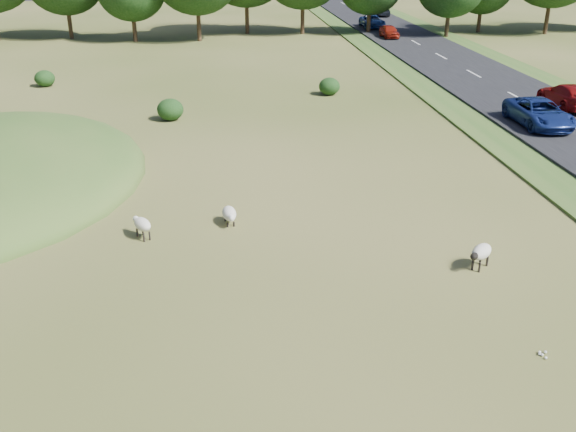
{
  "coord_description": "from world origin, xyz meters",
  "views": [
    {
      "loc": [
        -0.35,
        -17.44,
        10.55
      ],
      "look_at": [
        2.0,
        4.0,
        1.0
      ],
      "focal_mm": 40.0,
      "sensor_mm": 36.0,
      "label": 1
    }
  ],
  "objects_px": {
    "car_0": "(372,21)",
    "car_2": "(567,96)",
    "sheep_3": "(142,224)",
    "car_3": "(380,10)",
    "car_4": "(389,31)",
    "sheep_2": "(481,252)",
    "car_5": "(539,113)",
    "sheep_4": "(229,214)"
  },
  "relations": [
    {
      "from": "car_2",
      "to": "car_3",
      "type": "height_order",
      "value": "car_2"
    },
    {
      "from": "sheep_4",
      "to": "car_4",
      "type": "relative_size",
      "value": 0.33
    },
    {
      "from": "sheep_2",
      "to": "car_2",
      "type": "xyz_separation_m",
      "value": [
        13.62,
        19.9,
        0.38
      ]
    },
    {
      "from": "sheep_2",
      "to": "car_4",
      "type": "xyz_separation_m",
      "value": [
        9.82,
        50.42,
        0.29
      ]
    },
    {
      "from": "sheep_3",
      "to": "car_4",
      "type": "bearing_deg",
      "value": -56.85
    },
    {
      "from": "car_4",
      "to": "car_2",
      "type": "bearing_deg",
      "value": -82.9
    },
    {
      "from": "sheep_3",
      "to": "car_3",
      "type": "relative_size",
      "value": 0.23
    },
    {
      "from": "sheep_4",
      "to": "car_5",
      "type": "relative_size",
      "value": 0.23
    },
    {
      "from": "sheep_3",
      "to": "car_3",
      "type": "distance_m",
      "value": 71.0
    },
    {
      "from": "car_0",
      "to": "car_4",
      "type": "relative_size",
      "value": 1.33
    },
    {
      "from": "car_0",
      "to": "car_5",
      "type": "xyz_separation_m",
      "value": [
        0.0,
        -42.35,
        0.04
      ]
    },
    {
      "from": "car_0",
      "to": "car_4",
      "type": "distance_m",
      "value": 7.94
    },
    {
      "from": "sheep_4",
      "to": "car_2",
      "type": "distance_m",
      "value": 26.84
    },
    {
      "from": "car_4",
      "to": "car_5",
      "type": "relative_size",
      "value": 0.71
    },
    {
      "from": "car_2",
      "to": "car_3",
      "type": "distance_m",
      "value": 50.1
    },
    {
      "from": "sheep_2",
      "to": "car_3",
      "type": "relative_size",
      "value": 0.24
    },
    {
      "from": "car_3",
      "to": "car_5",
      "type": "height_order",
      "value": "car_5"
    },
    {
      "from": "car_2",
      "to": "car_5",
      "type": "height_order",
      "value": "car_5"
    },
    {
      "from": "sheep_2",
      "to": "sheep_3",
      "type": "bearing_deg",
      "value": -59.76
    },
    {
      "from": "sheep_3",
      "to": "car_4",
      "type": "height_order",
      "value": "car_4"
    },
    {
      "from": "sheep_4",
      "to": "car_5",
      "type": "bearing_deg",
      "value": 114.13
    },
    {
      "from": "car_5",
      "to": "car_2",
      "type": "bearing_deg",
      "value": 45.7
    },
    {
      "from": "car_2",
      "to": "car_4",
      "type": "distance_m",
      "value": 30.75
    },
    {
      "from": "sheep_3",
      "to": "car_3",
      "type": "bearing_deg",
      "value": -53.03
    },
    {
      "from": "car_5",
      "to": "car_3",
      "type": "bearing_deg",
      "value": 85.97
    },
    {
      "from": "car_2",
      "to": "car_4",
      "type": "height_order",
      "value": "car_2"
    },
    {
      "from": "car_0",
      "to": "car_2",
      "type": "bearing_deg",
      "value": -84.36
    },
    {
      "from": "sheep_3",
      "to": "car_5",
      "type": "bearing_deg",
      "value": -92.3
    },
    {
      "from": "car_3",
      "to": "car_5",
      "type": "distance_m",
      "value": 54.13
    },
    {
      "from": "car_3",
      "to": "car_5",
      "type": "xyz_separation_m",
      "value": [
        -3.8,
        -53.99,
        0.03
      ]
    },
    {
      "from": "sheep_2",
      "to": "car_5",
      "type": "xyz_separation_m",
      "value": [
        9.82,
        16.01,
        0.38
      ]
    },
    {
      "from": "sheep_4",
      "to": "car_4",
      "type": "distance_m",
      "value": 49.33
    },
    {
      "from": "car_0",
      "to": "car_3",
      "type": "xyz_separation_m",
      "value": [
        3.8,
        11.64,
        0.01
      ]
    },
    {
      "from": "car_2",
      "to": "car_3",
      "type": "bearing_deg",
      "value": -90.0
    },
    {
      "from": "car_2",
      "to": "car_4",
      "type": "bearing_deg",
      "value": -82.9
    },
    {
      "from": "sheep_3",
      "to": "car_0",
      "type": "xyz_separation_m",
      "value": [
        21.51,
        54.69,
        0.38
      ]
    },
    {
      "from": "car_3",
      "to": "car_4",
      "type": "bearing_deg",
      "value": 79.02
    },
    {
      "from": "sheep_3",
      "to": "sheep_4",
      "type": "relative_size",
      "value": 0.92
    },
    {
      "from": "sheep_3",
      "to": "car_2",
      "type": "bearing_deg",
      "value": -89.47
    },
    {
      "from": "car_0",
      "to": "car_5",
      "type": "relative_size",
      "value": 0.94
    },
    {
      "from": "car_2",
      "to": "sheep_2",
      "type": "bearing_deg",
      "value": 55.62
    },
    {
      "from": "car_3",
      "to": "car_4",
      "type": "xyz_separation_m",
      "value": [
        -3.8,
        -19.59,
        -0.06
      ]
    }
  ]
}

